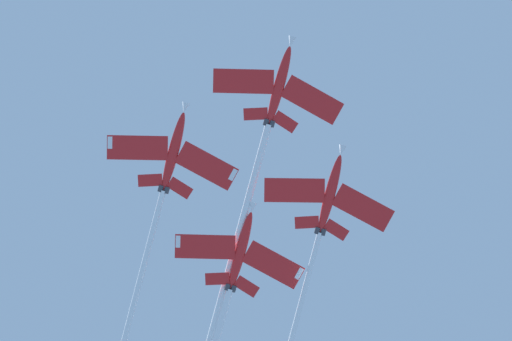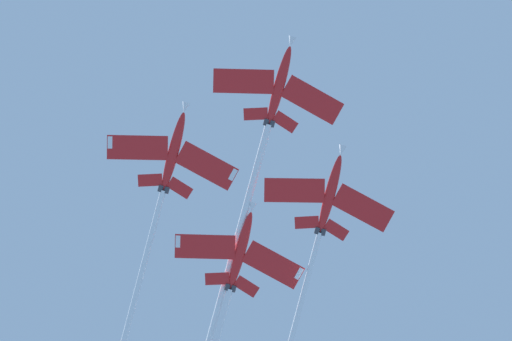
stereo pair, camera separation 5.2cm
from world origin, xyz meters
name	(u,v)px [view 1 (the left image)]	position (x,y,z in m)	size (l,w,h in m)	color
jet_lead	(252,186)	(19.29, 5.74, 177.29)	(25.67, 56.95, 10.50)	red
jet_left_wing	(315,250)	(32.31, 8.46, 175.13)	(23.15, 47.80, 9.06)	red
jet_right_wing	(150,242)	(10.77, 20.45, 174.35)	(26.55, 59.04, 12.16)	red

